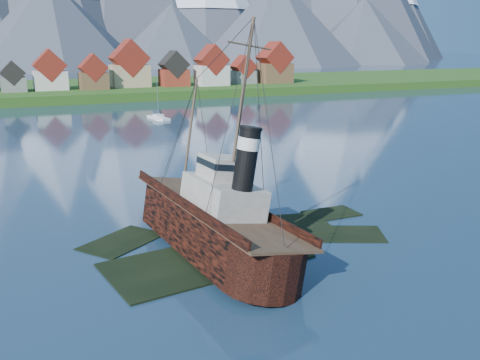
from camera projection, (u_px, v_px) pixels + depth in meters
name	position (u px, v px, depth m)	size (l,w,h in m)	color
ground	(229.00, 249.00, 51.42)	(1400.00, 1400.00, 0.00)	#193048
shoal	(237.00, 242.00, 54.11)	(31.71, 21.24, 1.14)	black
shore_bank	(54.00, 94.00, 201.62)	(600.00, 80.00, 3.20)	#164112
seawall	(66.00, 105.00, 168.05)	(600.00, 2.50, 2.00)	#3F3D38
tugboat_wreck	(203.00, 218.00, 51.43)	(6.68, 28.78, 22.81)	black
sailboat_e	(158.00, 118.00, 136.82)	(3.94, 9.30, 10.47)	white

